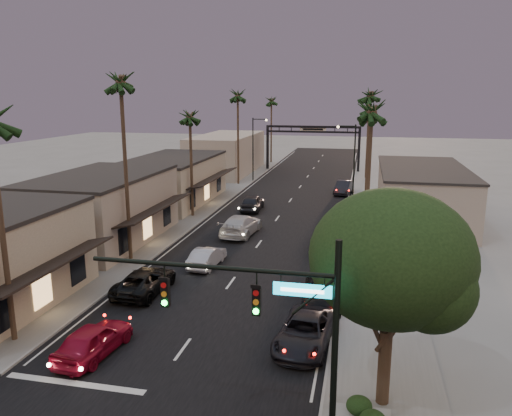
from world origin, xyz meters
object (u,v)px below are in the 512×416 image
at_px(palm_far, 271,99).
at_px(curbside_near, 305,332).
at_px(arch, 313,137).
at_px(palm_lb, 120,77).
at_px(streetlight_left, 255,144).
at_px(curbside_black, 323,290).
at_px(palm_rc, 369,107).
at_px(streetlight_right, 352,158).
at_px(palm_ra, 372,106).
at_px(palm_rb, 371,92).
at_px(oncoming_silver, 207,257).
at_px(palm_lc, 190,112).
at_px(oncoming_pickup, 145,281).
at_px(oncoming_red, 93,340).
at_px(palm_ld, 238,93).
at_px(traffic_signal, 277,316).
at_px(corner_tree, 393,264).

height_order(palm_far, curbside_near, palm_far).
distance_m(arch, palm_lb, 49.39).
distance_m(streetlight_left, curbside_black, 43.15).
bearing_deg(palm_rc, curbside_black, -92.93).
height_order(arch, streetlight_right, streetlight_right).
distance_m(streetlight_left, palm_ra, 37.87).
xyz_separation_m(palm_rb, palm_rc, (0.00, 20.00, -1.95)).
bearing_deg(curbside_near, oncoming_silver, 134.86).
xyz_separation_m(arch, palm_lc, (-8.60, -34.00, 4.94)).
relative_size(palm_lc, palm_ra, 0.92).
distance_m(streetlight_left, oncoming_pickup, 41.95).
height_order(palm_far, curbside_black, palm_far).
xyz_separation_m(arch, oncoming_pickup, (-4.84, -53.65, -4.78)).
height_order(oncoming_silver, curbside_black, curbside_black).
relative_size(arch, palm_lb, 1.00).
relative_size(palm_lc, oncoming_pickup, 2.26).
xyz_separation_m(palm_ra, palm_far, (-16.90, 54.00, 0.00)).
xyz_separation_m(streetlight_left, oncoming_red, (2.98, -49.39, -4.54)).
height_order(arch, curbside_black, arch).
distance_m(palm_ra, curbside_near, 16.59).
bearing_deg(oncoming_pickup, streetlight_right, -110.78).
relative_size(palm_rc, palm_far, 0.92).
relative_size(oncoming_pickup, curbside_black, 0.96).
xyz_separation_m(palm_lb, palm_ld, (0.00, 33.00, -0.97)).
distance_m(streetlight_left, curbside_near, 48.29).
distance_m(palm_ra, palm_rc, 40.01).
height_order(arch, palm_lb, palm_lb).
height_order(palm_far, oncoming_silver, palm_far).
bearing_deg(curbside_black, oncoming_pickup, -178.75).
bearing_deg(palm_ra, palm_lb, -173.37).
distance_m(oncoming_red, oncoming_pickup, 7.80).
relative_size(palm_lc, oncoming_silver, 2.83).
distance_m(traffic_signal, palm_ra, 21.19).
relative_size(traffic_signal, curbside_black, 1.52).
height_order(palm_lc, oncoming_red, palm_lc).
relative_size(palm_ld, palm_far, 1.08).
bearing_deg(corner_tree, palm_far, 104.14).
distance_m(streetlight_right, palm_lb, 28.89).
xyz_separation_m(traffic_signal, corner_tree, (3.79, 3.45, 0.90)).
height_order(streetlight_left, curbside_near, streetlight_left).
bearing_deg(palm_far, palm_rc, -39.64).
distance_m(palm_ld, palm_rb, 20.42).
bearing_deg(palm_ra, palm_far, 107.38).
xyz_separation_m(palm_lb, curbside_near, (14.39, -10.36, -12.64)).
relative_size(palm_rc, curbside_near, 2.27).
distance_m(palm_lc, oncoming_pickup, 22.24).
distance_m(palm_lb, palm_ra, 17.42).
xyz_separation_m(palm_lc, oncoming_red, (4.66, -27.39, -9.68)).
bearing_deg(palm_lc, oncoming_pickup, -79.18).
distance_m(streetlight_left, palm_lb, 36.93).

